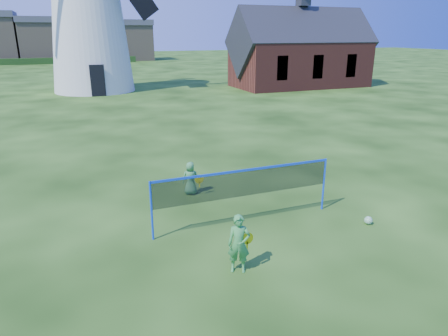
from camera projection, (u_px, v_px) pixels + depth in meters
name	position (u px, v px, depth m)	size (l,w,h in m)	color
ground	(224.00, 228.00, 10.68)	(220.00, 220.00, 0.00)	black
windmill	(87.00, 4.00, 33.56)	(14.79, 6.86, 20.64)	silver
chapel	(300.00, 53.00, 38.09)	(12.96, 6.29, 10.96)	brown
badminton_net	(245.00, 184.00, 10.59)	(5.05, 0.05, 1.55)	blue
player_girl	(239.00, 244.00, 8.55)	(0.70, 0.48, 1.32)	green
player_boy	(191.00, 178.00, 12.77)	(0.66, 0.49, 1.07)	#41884C
play_ball	(368.00, 220.00, 10.86)	(0.22, 0.22, 0.22)	green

